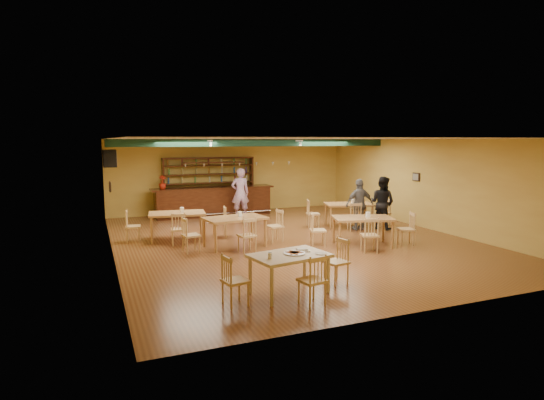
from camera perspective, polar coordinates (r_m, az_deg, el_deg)
name	(u,v)px	position (r m, az deg, el deg)	size (l,w,h in m)	color
floor	(291,240)	(13.47, 2.39, -5.09)	(12.00, 12.00, 0.00)	brown
ceiling_beam	(258,143)	(15.73, -1.82, 7.27)	(10.00, 0.30, 0.25)	black
track_rail_left	(203,141)	(15.78, -8.78, 7.45)	(0.05, 2.50, 0.05)	silver
track_rail_right	(288,141)	(16.82, 1.98, 7.53)	(0.05, 2.50, 0.05)	silver
ac_unit	(110,158)	(16.18, -19.83, 5.00)	(0.34, 0.70, 0.48)	silver
picture_left	(110,187)	(13.02, -19.86, 1.61)	(0.04, 0.34, 0.28)	black
picture_right	(416,177)	(16.29, 17.81, 2.81)	(0.04, 0.34, 0.28)	black
bar_counter	(213,201)	(17.84, -7.44, -0.18)	(4.79, 0.85, 1.13)	black
back_bar_hutch	(209,185)	(18.37, -7.97, 1.85)	(3.70, 0.40, 2.28)	black
poinsettia	(162,182)	(17.36, -13.71, 2.20)	(0.29, 0.29, 0.52)	#B12210
dining_table_a	(177,226)	(13.76, -11.91, -3.24)	(1.64, 0.98, 0.82)	olive
dining_table_b	(349,215)	(15.75, 9.68, -1.87)	(1.59, 0.95, 0.79)	olive
dining_table_c	(235,232)	(12.62, -4.72, -4.05)	(1.66, 1.00, 0.83)	olive
dining_table_d	(362,231)	(12.94, 11.37, -3.92)	(1.63, 0.98, 0.81)	olive
near_table	(289,274)	(8.81, 2.22, -9.34)	(1.46, 0.94, 0.78)	beige
pizza_tray	(294,253)	(8.75, 2.86, -6.76)	(0.40, 0.40, 0.01)	silver
parmesan_shaker	(270,256)	(8.38, -0.27, -7.07)	(0.07, 0.07, 0.11)	#EAE5C6
napkin_stack	(302,249)	(9.04, 3.80, -6.25)	(0.20, 0.15, 0.03)	white
pizza_server	(301,251)	(8.86, 3.64, -6.53)	(0.32, 0.09, 0.00)	silver
side_plate	(321,254)	(8.77, 6.23, -6.77)	(0.22, 0.22, 0.01)	white
patron_bar	(240,193)	(17.24, -4.05, 0.89)	(0.69, 0.46, 1.90)	#9E52B2
patron_right_a	(382,203)	(15.46, 13.80, -0.34)	(0.86, 0.67, 1.76)	black
patron_right_b	(360,204)	(15.17, 11.04, -0.55)	(0.99, 0.41, 1.69)	slate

